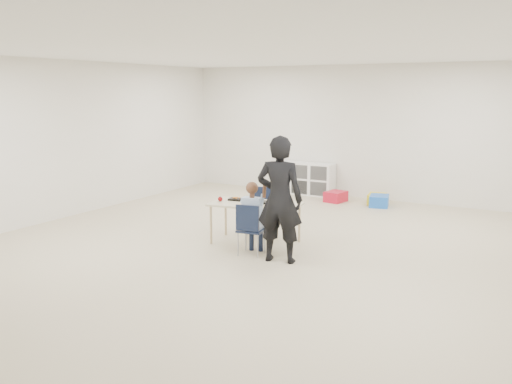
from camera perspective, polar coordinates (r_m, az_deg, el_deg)
The scene contains 16 objects.
room at distance 7.58m, azimuth -0.15°, elevation 4.10°, with size 9.00×9.02×2.80m.
table at distance 8.12m, azimuth -0.06°, elevation -3.28°, with size 1.42×0.87×0.61m.
chair_near at distance 7.56m, azimuth -0.47°, elevation -3.90°, with size 0.36×0.33×0.73m, color #101931, non-canonical shape.
chair_far at distance 8.67m, azimuth 0.29°, elevation -2.00°, with size 0.36×0.33×0.73m, color #101931, non-canonical shape.
child at distance 7.51m, azimuth -0.48°, elevation -2.34°, with size 0.49×0.49×1.16m, color #B8D2F9, non-canonical shape.
lunch_tray_near at distance 8.08m, azimuth 0.46°, elevation -1.06°, with size 0.22×0.16×0.03m, color black.
lunch_tray_far at distance 8.28m, azimuth -2.09°, elevation -0.77°, with size 0.22×0.16×0.03m, color black.
milk_carton at distance 7.93m, azimuth -0.18°, elevation -1.01°, with size 0.07×0.07×0.10m, color white.
bread_roll at distance 7.85m, azimuth 1.41°, elevation -1.26°, with size 0.09×0.09×0.07m, color tan.
apple_near at distance 8.15m, azimuth -0.40°, elevation -0.79°, with size 0.07×0.07×0.07m, color maroon.
apple_far at distance 8.20m, azimuth -3.79°, elevation -0.74°, with size 0.07×0.07×0.07m, color maroon.
cubby_shelf at distance 12.04m, azimuth 4.97°, elevation 1.46°, with size 1.40×0.40×0.70m, color white.
adult at distance 7.15m, azimuth 2.50°, elevation -0.80°, with size 0.62×0.41×1.69m, color black.
bin_red at distance 11.30m, azimuth 8.39°, elevation -0.48°, with size 0.34×0.44×0.22m, color red.
bin_yellow at distance 11.19m, azimuth 12.61°, elevation -0.73°, with size 0.34×0.43×0.21m, color yellow.
bin_blue at distance 10.99m, azimuth 12.84°, elevation -0.92°, with size 0.36×0.46×0.22m, color blue.
Camera 1 is at (3.73, -6.54, 2.26)m, focal length 38.00 mm.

